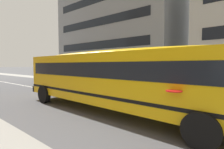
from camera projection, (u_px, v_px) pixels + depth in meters
name	position (u px, v px, depth m)	size (l,w,h in m)	color
ground_plane	(148.00, 108.00, 9.42)	(400.00, 400.00, 0.00)	#4C4C4F
sidewalk_far	(189.00, 92.00, 15.06)	(120.00, 3.00, 0.01)	gray
lane_centreline	(148.00, 108.00, 9.42)	(110.00, 0.16, 0.01)	silver
school_bus	(116.00, 76.00, 8.45)	(13.80, 3.46, 3.07)	yellow
parked_car_green_mid_block	(92.00, 78.00, 19.25)	(3.94, 1.96, 1.64)	#236038
parked_car_silver_by_hydrant	(57.00, 76.00, 23.91)	(3.96, 2.00, 1.64)	#B7BABF
apartment_block_far_left	(118.00, 28.00, 27.35)	(19.37, 9.10, 16.50)	gray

